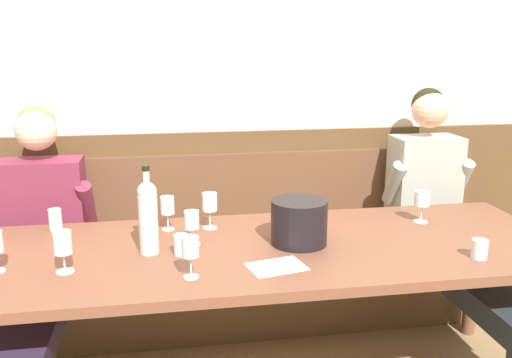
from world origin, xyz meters
The scene contains 18 objects.
room_wall_back centered at (0.00, 1.09, 1.40)m, with size 6.80×0.08×2.80m, color beige.
wood_wainscot_panel centered at (0.00, 1.04, 0.53)m, with size 6.80×0.03×1.06m, color brown.
wall_bench centered at (0.00, 0.83, 0.28)m, with size 2.85×0.42×0.94m.
dining_table centered at (0.00, 0.13, 0.65)m, with size 2.55×0.89×0.72m.
person_right_seat centered at (-1.00, 0.43, 0.60)m, with size 0.51×1.31×1.25m.
person_left_seat centered at (1.04, 0.46, 0.64)m, with size 0.47×1.31×1.30m.
ice_bucket centered at (0.15, 0.13, 0.81)m, with size 0.24×0.24×0.19m, color black.
wine_bottle_amber_mid centered at (-0.47, 0.13, 0.88)m, with size 0.08×0.08×0.36m.
wine_glass_mid_right centered at (-0.29, 0.19, 0.82)m, with size 0.07×0.07×0.15m.
wine_glass_near_bucket centered at (-0.77, -0.02, 0.83)m, with size 0.07×0.07×0.16m.
wine_glass_mid_left centered at (-0.20, 0.39, 0.83)m, with size 0.07×0.07×0.17m.
wine_glass_left_end centered at (-0.39, 0.40, 0.83)m, with size 0.06×0.06×0.15m.
wine_glass_center_front centered at (0.79, 0.31, 0.83)m, with size 0.07×0.07×0.15m.
wine_glass_by_bottle centered at (-0.32, -0.14, 0.83)m, with size 0.06×0.06×0.16m.
water_tumbler_right centered at (-0.34, 0.09, 0.76)m, with size 0.06×0.06×0.08m, color silver.
water_tumbler_center centered at (0.81, -0.15, 0.76)m, with size 0.06×0.06×0.08m, color silver.
water_tumbler_left centered at (-0.89, 0.49, 0.77)m, with size 0.06×0.06×0.10m, color silver.
tasting_sheet_left_guest centered at (0.01, -0.10, 0.72)m, with size 0.21×0.15×0.00m, color white.
Camera 1 is at (-0.40, -2.01, 1.55)m, focal length 39.01 mm.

